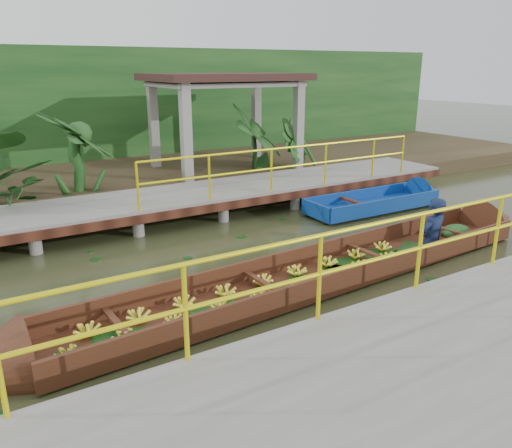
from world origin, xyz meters
TOP-DOWN VIEW (x-y plane):
  - ground at (0.00, 0.00)m, footprint 80.00×80.00m
  - land_strip at (0.00, 7.50)m, footprint 30.00×8.00m
  - far_dock at (0.02, 3.43)m, footprint 16.00×2.06m
  - near_dock at (1.00, -4.20)m, footprint 18.00×2.40m
  - pavilion at (3.00, 6.30)m, footprint 4.40×3.00m
  - foliage_backdrop at (0.00, 10.00)m, footprint 30.00×0.80m
  - vendor_boat at (1.08, -1.11)m, footprint 11.27×1.70m
  - moored_blue_boat at (5.48, 1.56)m, footprint 4.06×1.14m
  - tropical_plants at (-1.75, 5.30)m, footprint 14.45×1.45m

SIDE VIEW (x-z plane):
  - ground at x=0.00m, z-range 0.00..0.00m
  - moored_blue_boat at x=5.48m, z-range -0.31..0.65m
  - land_strip at x=0.00m, z-range 0.00..0.45m
  - vendor_boat at x=1.08m, z-range -0.91..1.39m
  - near_dock at x=1.00m, z-range -0.56..1.16m
  - far_dock at x=0.02m, z-range -0.35..1.30m
  - tropical_plants at x=-1.75m, z-range 0.45..2.26m
  - foliage_backdrop at x=0.00m, z-range 0.00..4.00m
  - pavilion at x=3.00m, z-range 1.32..4.32m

